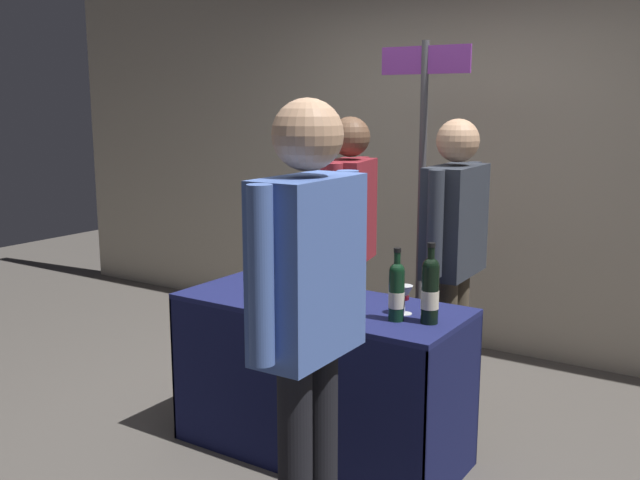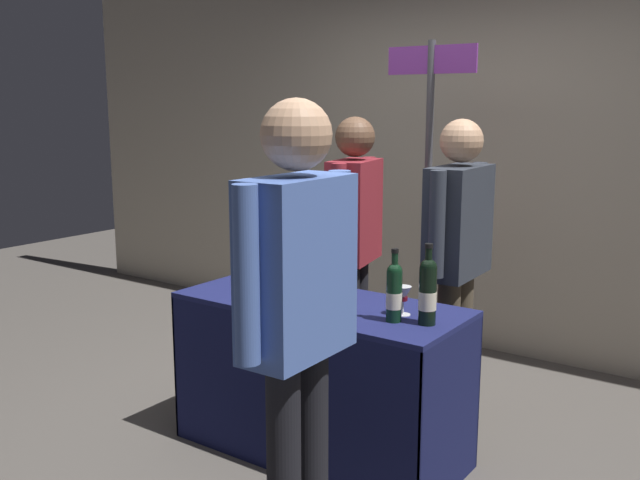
{
  "view_description": "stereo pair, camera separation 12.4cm",
  "coord_description": "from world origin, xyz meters",
  "px_view_note": "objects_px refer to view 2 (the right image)",
  "views": [
    {
      "loc": [
        1.81,
        -2.78,
        1.71
      ],
      "look_at": [
        0.0,
        0.0,
        1.08
      ],
      "focal_mm": 40.13,
      "sensor_mm": 36.0,
      "label": 1
    },
    {
      "loc": [
        1.91,
        -2.71,
        1.71
      ],
      "look_at": [
        0.0,
        0.0,
        1.08
      ],
      "focal_mm": 40.13,
      "sensor_mm": 36.0,
      "label": 2
    }
  ],
  "objects_px": {
    "wine_glass_near_vendor": "(403,295)",
    "taster_foreground_right": "(297,302)",
    "featured_wine_bottle": "(394,291)",
    "wine_glass_mid": "(335,277)",
    "display_bottle_0": "(428,290)",
    "vendor_presenter": "(354,233)",
    "tasting_table": "(320,352)",
    "booth_signpost": "(428,180)"
  },
  "relations": [
    {
      "from": "wine_glass_near_vendor",
      "to": "taster_foreground_right",
      "type": "height_order",
      "value": "taster_foreground_right"
    },
    {
      "from": "featured_wine_bottle",
      "to": "wine_glass_mid",
      "type": "relative_size",
      "value": 2.22
    },
    {
      "from": "display_bottle_0",
      "to": "vendor_presenter",
      "type": "distance_m",
      "value": 1.11
    },
    {
      "from": "wine_glass_mid",
      "to": "wine_glass_near_vendor",
      "type": "bearing_deg",
      "value": -7.54
    },
    {
      "from": "taster_foreground_right",
      "to": "wine_glass_mid",
      "type": "bearing_deg",
      "value": 26.35
    },
    {
      "from": "featured_wine_bottle",
      "to": "wine_glass_mid",
      "type": "distance_m",
      "value": 0.45
    },
    {
      "from": "tasting_table",
      "to": "taster_foreground_right",
      "type": "relative_size",
      "value": 0.82
    },
    {
      "from": "display_bottle_0",
      "to": "taster_foreground_right",
      "type": "bearing_deg",
      "value": -95.88
    },
    {
      "from": "vendor_presenter",
      "to": "taster_foreground_right",
      "type": "distance_m",
      "value": 1.71
    },
    {
      "from": "featured_wine_bottle",
      "to": "display_bottle_0",
      "type": "height_order",
      "value": "display_bottle_0"
    },
    {
      "from": "wine_glass_mid",
      "to": "taster_foreground_right",
      "type": "relative_size",
      "value": 0.08
    },
    {
      "from": "display_bottle_0",
      "to": "booth_signpost",
      "type": "xyz_separation_m",
      "value": [
        -0.56,
        1.09,
        0.34
      ]
    },
    {
      "from": "tasting_table",
      "to": "booth_signpost",
      "type": "relative_size",
      "value": 0.68
    },
    {
      "from": "tasting_table",
      "to": "featured_wine_bottle",
      "type": "relative_size",
      "value": 4.36
    },
    {
      "from": "wine_glass_mid",
      "to": "vendor_presenter",
      "type": "bearing_deg",
      "value": 114.5
    },
    {
      "from": "display_bottle_0",
      "to": "vendor_presenter",
      "type": "xyz_separation_m",
      "value": [
        -0.83,
        0.72,
        0.05
      ]
    },
    {
      "from": "wine_glass_near_vendor",
      "to": "booth_signpost",
      "type": "height_order",
      "value": "booth_signpost"
    },
    {
      "from": "tasting_table",
      "to": "featured_wine_bottle",
      "type": "height_order",
      "value": "featured_wine_bottle"
    },
    {
      "from": "wine_glass_mid",
      "to": "featured_wine_bottle",
      "type": "bearing_deg",
      "value": -20.95
    },
    {
      "from": "featured_wine_bottle",
      "to": "vendor_presenter",
      "type": "height_order",
      "value": "vendor_presenter"
    },
    {
      "from": "tasting_table",
      "to": "wine_glass_near_vendor",
      "type": "height_order",
      "value": "wine_glass_near_vendor"
    },
    {
      "from": "vendor_presenter",
      "to": "tasting_table",
      "type": "bearing_deg",
      "value": 7.47
    },
    {
      "from": "tasting_table",
      "to": "vendor_presenter",
      "type": "bearing_deg",
      "value": 109.8
    },
    {
      "from": "tasting_table",
      "to": "vendor_presenter",
      "type": "relative_size",
      "value": 0.86
    },
    {
      "from": "tasting_table",
      "to": "taster_foreground_right",
      "type": "distance_m",
      "value": 1.11
    },
    {
      "from": "tasting_table",
      "to": "display_bottle_0",
      "type": "xyz_separation_m",
      "value": [
        0.58,
        -0.03,
        0.41
      ]
    },
    {
      "from": "display_bottle_0",
      "to": "vendor_presenter",
      "type": "relative_size",
      "value": 0.22
    },
    {
      "from": "taster_foreground_right",
      "to": "booth_signpost",
      "type": "distance_m",
      "value": 1.98
    },
    {
      "from": "wine_glass_near_vendor",
      "to": "wine_glass_mid",
      "type": "relative_size",
      "value": 0.91
    },
    {
      "from": "featured_wine_bottle",
      "to": "wine_glass_mid",
      "type": "xyz_separation_m",
      "value": [
        -0.42,
        0.16,
        -0.03
      ]
    },
    {
      "from": "wine_glass_near_vendor",
      "to": "taster_foreground_right",
      "type": "bearing_deg",
      "value": -85.63
    },
    {
      "from": "wine_glass_near_vendor",
      "to": "booth_signpost",
      "type": "relative_size",
      "value": 0.06
    },
    {
      "from": "taster_foreground_right",
      "to": "booth_signpost",
      "type": "xyz_separation_m",
      "value": [
        -0.48,
        1.91,
        0.22
      ]
    },
    {
      "from": "tasting_table",
      "to": "wine_glass_mid",
      "type": "xyz_separation_m",
      "value": [
        0.03,
        0.08,
        0.36
      ]
    },
    {
      "from": "wine_glass_near_vendor",
      "to": "vendor_presenter",
      "type": "relative_size",
      "value": 0.08
    },
    {
      "from": "wine_glass_near_vendor",
      "to": "wine_glass_mid",
      "type": "distance_m",
      "value": 0.41
    },
    {
      "from": "wine_glass_mid",
      "to": "vendor_presenter",
      "type": "distance_m",
      "value": 0.68
    },
    {
      "from": "tasting_table",
      "to": "wine_glass_near_vendor",
      "type": "xyz_separation_m",
      "value": [
        0.43,
        0.03,
        0.35
      ]
    },
    {
      "from": "display_bottle_0",
      "to": "vendor_presenter",
      "type": "height_order",
      "value": "vendor_presenter"
    },
    {
      "from": "wine_glass_mid",
      "to": "taster_foreground_right",
      "type": "bearing_deg",
      "value": -63.02
    },
    {
      "from": "wine_glass_near_vendor",
      "to": "vendor_presenter",
      "type": "xyz_separation_m",
      "value": [
        -0.68,
        0.66,
        0.11
      ]
    },
    {
      "from": "tasting_table",
      "to": "display_bottle_0",
      "type": "distance_m",
      "value": 0.71
    }
  ]
}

